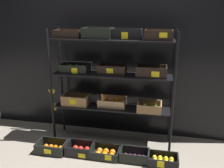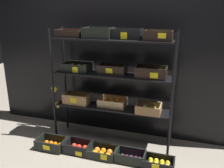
{
  "view_description": "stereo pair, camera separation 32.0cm",
  "coord_description": "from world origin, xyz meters",
  "px_view_note": "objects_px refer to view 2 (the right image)",
  "views": [
    {
      "loc": [
        0.61,
        -2.99,
        1.81
      ],
      "look_at": [
        0.0,
        0.0,
        0.84
      ],
      "focal_mm": 39.2,
      "sensor_mm": 36.0,
      "label": 1
    },
    {
      "loc": [
        0.92,
        -2.91,
        1.81
      ],
      "look_at": [
        0.0,
        0.0,
        0.84
      ],
      "focal_mm": 39.2,
      "sensor_mm": 36.0,
      "label": 2
    }
  ],
  "objects_px": {
    "crate_ground_apple_red": "(78,148)",
    "crate_ground_lemon": "(159,164)",
    "display_rack": "(111,72)",
    "crate_ground_tangerine": "(52,145)",
    "crate_ground_plum": "(131,158)",
    "crate_ground_orange": "(102,153)"
  },
  "relations": [
    {
      "from": "crate_ground_tangerine",
      "to": "crate_ground_plum",
      "type": "relative_size",
      "value": 1.05
    },
    {
      "from": "crate_ground_apple_red",
      "to": "crate_ground_plum",
      "type": "xyz_separation_m",
      "value": [
        0.7,
        0.0,
        -0.0
      ]
    },
    {
      "from": "crate_ground_tangerine",
      "to": "crate_ground_lemon",
      "type": "xyz_separation_m",
      "value": [
        1.42,
        0.01,
        -0.0
      ]
    },
    {
      "from": "display_rack",
      "to": "crate_ground_tangerine",
      "type": "bearing_deg",
      "value": -148.43
    },
    {
      "from": "crate_ground_plum",
      "to": "crate_ground_lemon",
      "type": "relative_size",
      "value": 1.0
    },
    {
      "from": "display_rack",
      "to": "crate_ground_apple_red",
      "type": "relative_size",
      "value": 5.01
    },
    {
      "from": "crate_ground_apple_red",
      "to": "crate_ground_orange",
      "type": "relative_size",
      "value": 0.94
    },
    {
      "from": "crate_ground_apple_red",
      "to": "crate_ground_orange",
      "type": "height_order",
      "value": "crate_ground_apple_red"
    },
    {
      "from": "crate_ground_apple_red",
      "to": "crate_ground_lemon",
      "type": "xyz_separation_m",
      "value": [
        1.05,
        -0.02,
        -0.0
      ]
    },
    {
      "from": "display_rack",
      "to": "crate_ground_lemon",
      "type": "relative_size",
      "value": 4.71
    },
    {
      "from": "crate_ground_orange",
      "to": "crate_ground_lemon",
      "type": "xyz_separation_m",
      "value": [
        0.71,
        -0.02,
        0.0
      ]
    },
    {
      "from": "crate_ground_tangerine",
      "to": "crate_ground_orange",
      "type": "distance_m",
      "value": 0.71
    },
    {
      "from": "crate_ground_apple_red",
      "to": "crate_ground_orange",
      "type": "bearing_deg",
      "value": 0.3
    },
    {
      "from": "display_rack",
      "to": "crate_ground_lemon",
      "type": "distance_m",
      "value": 1.27
    },
    {
      "from": "crate_ground_orange",
      "to": "crate_ground_apple_red",
      "type": "bearing_deg",
      "value": -179.7
    },
    {
      "from": "display_rack",
      "to": "crate_ground_lemon",
      "type": "bearing_deg",
      "value": -29.98
    },
    {
      "from": "crate_ground_apple_red",
      "to": "crate_ground_lemon",
      "type": "relative_size",
      "value": 0.94
    },
    {
      "from": "display_rack",
      "to": "crate_ground_orange",
      "type": "bearing_deg",
      "value": -88.51
    },
    {
      "from": "crate_ground_apple_red",
      "to": "crate_ground_plum",
      "type": "bearing_deg",
      "value": 0.01
    },
    {
      "from": "crate_ground_plum",
      "to": "crate_ground_lemon",
      "type": "height_order",
      "value": "crate_ground_plum"
    },
    {
      "from": "crate_ground_plum",
      "to": "crate_ground_lemon",
      "type": "distance_m",
      "value": 0.35
    },
    {
      "from": "crate_ground_tangerine",
      "to": "crate_ground_orange",
      "type": "bearing_deg",
      "value": 2.59
    }
  ]
}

